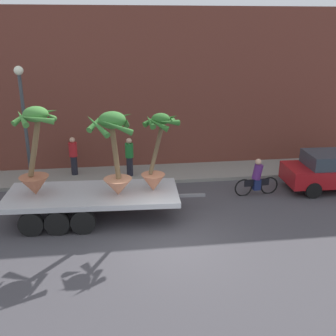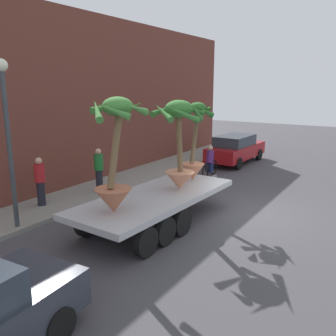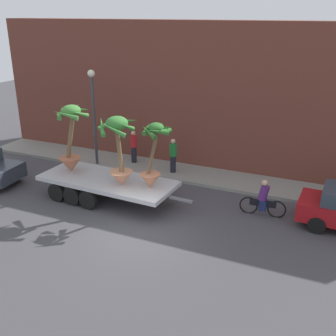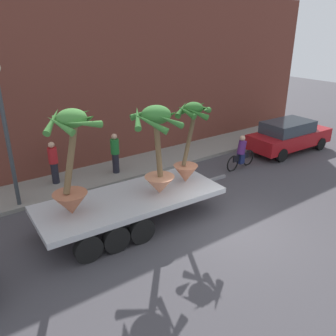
{
  "view_description": "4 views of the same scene",
  "coord_description": "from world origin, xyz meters",
  "px_view_note": "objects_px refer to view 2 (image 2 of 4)",
  "views": [
    {
      "loc": [
        -1.54,
        -10.82,
        6.34
      ],
      "look_at": [
        0.22,
        2.66,
        1.54
      ],
      "focal_mm": 42.63,
      "sensor_mm": 36.0,
      "label": 1
    },
    {
      "loc": [
        -11.14,
        -3.92,
        4.26
      ],
      "look_at": [
        -0.81,
        2.73,
        1.41
      ],
      "focal_mm": 38.1,
      "sensor_mm": 36.0,
      "label": 2
    },
    {
      "loc": [
        6.34,
        -11.37,
        7.63
      ],
      "look_at": [
        0.1,
        2.6,
        1.69
      ],
      "focal_mm": 43.42,
      "sensor_mm": 36.0,
      "label": 3
    },
    {
      "loc": [
        -7.27,
        -6.61,
        6.07
      ],
      "look_at": [
        -0.82,
        2.39,
        1.45
      ],
      "focal_mm": 37.57,
      "sensor_mm": 36.0,
      "label": 4
    }
  ],
  "objects_px": {
    "flatbed_trailer": "(151,203)",
    "potted_palm_rear": "(179,143)",
    "pedestrian_near_gate": "(99,169)",
    "parked_car": "(236,148)",
    "pedestrian_far_left": "(40,181)",
    "cyclist": "(210,163)",
    "potted_palm_middle": "(115,159)",
    "street_lamp": "(7,123)",
    "potted_palm_front": "(195,144)"
  },
  "relations": [
    {
      "from": "potted_palm_front",
      "to": "pedestrian_near_gate",
      "type": "distance_m",
      "value": 4.14
    },
    {
      "from": "potted_palm_rear",
      "to": "cyclist",
      "type": "xyz_separation_m",
      "value": [
        5.54,
        1.6,
        -1.84
      ]
    },
    {
      "from": "potted_palm_front",
      "to": "parked_car",
      "type": "relative_size",
      "value": 0.59
    },
    {
      "from": "flatbed_trailer",
      "to": "potted_palm_front",
      "type": "height_order",
      "value": "potted_palm_front"
    },
    {
      "from": "potted_palm_rear",
      "to": "parked_car",
      "type": "height_order",
      "value": "potted_palm_rear"
    },
    {
      "from": "potted_palm_front",
      "to": "cyclist",
      "type": "bearing_deg",
      "value": 18.77
    },
    {
      "from": "flatbed_trailer",
      "to": "potted_palm_rear",
      "type": "bearing_deg",
      "value": -16.94
    },
    {
      "from": "flatbed_trailer",
      "to": "cyclist",
      "type": "xyz_separation_m",
      "value": [
        6.62,
        1.27,
        -0.1
      ]
    },
    {
      "from": "cyclist",
      "to": "pedestrian_far_left",
      "type": "relative_size",
      "value": 1.08
    },
    {
      "from": "potted_palm_middle",
      "to": "pedestrian_far_left",
      "type": "xyz_separation_m",
      "value": [
        0.75,
        4.14,
        -1.36
      ]
    },
    {
      "from": "parked_car",
      "to": "potted_palm_rear",
      "type": "bearing_deg",
      "value": -168.99
    },
    {
      "from": "potted_palm_middle",
      "to": "pedestrian_far_left",
      "type": "relative_size",
      "value": 1.76
    },
    {
      "from": "pedestrian_near_gate",
      "to": "street_lamp",
      "type": "xyz_separation_m",
      "value": [
        -4.1,
        -0.53,
        2.19
      ]
    },
    {
      "from": "cyclist",
      "to": "pedestrian_near_gate",
      "type": "relative_size",
      "value": 1.08
    },
    {
      "from": "street_lamp",
      "to": "potted_palm_rear",
      "type": "bearing_deg",
      "value": -45.24
    },
    {
      "from": "flatbed_trailer",
      "to": "cyclist",
      "type": "relative_size",
      "value": 3.77
    },
    {
      "from": "pedestrian_far_left",
      "to": "flatbed_trailer",
      "type": "bearing_deg",
      "value": -79.7
    },
    {
      "from": "flatbed_trailer",
      "to": "street_lamp",
      "type": "xyz_separation_m",
      "value": [
        -2.43,
        3.21,
        2.47
      ]
    },
    {
      "from": "potted_palm_front",
      "to": "parked_car",
      "type": "bearing_deg",
      "value": 11.56
    },
    {
      "from": "flatbed_trailer",
      "to": "potted_palm_rear",
      "type": "height_order",
      "value": "potted_palm_rear"
    },
    {
      "from": "parked_car",
      "to": "pedestrian_far_left",
      "type": "height_order",
      "value": "pedestrian_far_left"
    },
    {
      "from": "flatbed_trailer",
      "to": "parked_car",
      "type": "xyz_separation_m",
      "value": [
        10.17,
        1.44,
        0.06
      ]
    },
    {
      "from": "pedestrian_near_gate",
      "to": "pedestrian_far_left",
      "type": "relative_size",
      "value": 1.0
    },
    {
      "from": "potted_palm_middle",
      "to": "street_lamp",
      "type": "distance_m",
      "value": 3.39
    },
    {
      "from": "potted_palm_front",
      "to": "street_lamp",
      "type": "height_order",
      "value": "street_lamp"
    },
    {
      "from": "flatbed_trailer",
      "to": "potted_palm_middle",
      "type": "xyz_separation_m",
      "value": [
        -1.51,
        0.05,
        1.64
      ]
    },
    {
      "from": "cyclist",
      "to": "parked_car",
      "type": "xyz_separation_m",
      "value": [
        3.55,
        0.17,
        0.16
      ]
    },
    {
      "from": "flatbed_trailer",
      "to": "pedestrian_near_gate",
      "type": "bearing_deg",
      "value": 65.83
    },
    {
      "from": "potted_palm_rear",
      "to": "potted_palm_middle",
      "type": "distance_m",
      "value": 2.62
    },
    {
      "from": "potted_palm_front",
      "to": "cyclist",
      "type": "height_order",
      "value": "potted_palm_front"
    },
    {
      "from": "potted_palm_front",
      "to": "parked_car",
      "type": "distance_m",
      "value": 7.98
    },
    {
      "from": "pedestrian_far_left",
      "to": "street_lamp",
      "type": "distance_m",
      "value": 2.92
    },
    {
      "from": "flatbed_trailer",
      "to": "potted_palm_rear",
      "type": "relative_size",
      "value": 2.42
    },
    {
      "from": "flatbed_trailer",
      "to": "street_lamp",
      "type": "height_order",
      "value": "street_lamp"
    },
    {
      "from": "potted_palm_rear",
      "to": "pedestrian_near_gate",
      "type": "relative_size",
      "value": 1.67
    },
    {
      "from": "flatbed_trailer",
      "to": "potted_palm_front",
      "type": "bearing_deg",
      "value": -3.02
    },
    {
      "from": "potted_palm_rear",
      "to": "pedestrian_far_left",
      "type": "height_order",
      "value": "potted_palm_rear"
    },
    {
      "from": "pedestrian_far_left",
      "to": "street_lamp",
      "type": "relative_size",
      "value": 0.35
    },
    {
      "from": "potted_palm_rear",
      "to": "pedestrian_far_left",
      "type": "relative_size",
      "value": 1.67
    },
    {
      "from": "potted_palm_middle",
      "to": "parked_car",
      "type": "xyz_separation_m",
      "value": [
        11.69,
        1.39,
        -1.58
      ]
    },
    {
      "from": "flatbed_trailer",
      "to": "pedestrian_far_left",
      "type": "height_order",
      "value": "pedestrian_far_left"
    },
    {
      "from": "pedestrian_near_gate",
      "to": "pedestrian_far_left",
      "type": "bearing_deg",
      "value": 169.45
    },
    {
      "from": "pedestrian_near_gate",
      "to": "pedestrian_far_left",
      "type": "height_order",
      "value": "same"
    },
    {
      "from": "pedestrian_near_gate",
      "to": "flatbed_trailer",
      "type": "bearing_deg",
      "value": -114.17
    },
    {
      "from": "flatbed_trailer",
      "to": "pedestrian_far_left",
      "type": "xyz_separation_m",
      "value": [
        -0.76,
        4.19,
        0.28
      ]
    },
    {
      "from": "flatbed_trailer",
      "to": "street_lamp",
      "type": "distance_m",
      "value": 4.72
    },
    {
      "from": "potted_palm_front",
      "to": "parked_car",
      "type": "height_order",
      "value": "potted_palm_front"
    },
    {
      "from": "cyclist",
      "to": "pedestrian_far_left",
      "type": "xyz_separation_m",
      "value": [
        -7.38,
        2.92,
        0.37
      ]
    },
    {
      "from": "potted_palm_rear",
      "to": "pedestrian_near_gate",
      "type": "height_order",
      "value": "potted_palm_rear"
    },
    {
      "from": "potted_palm_middle",
      "to": "parked_car",
      "type": "distance_m",
      "value": 11.88
    }
  ]
}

